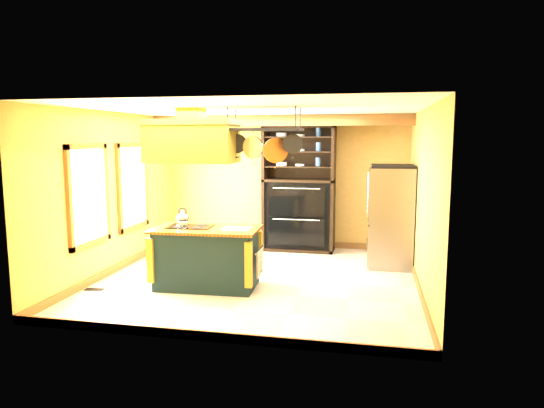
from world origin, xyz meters
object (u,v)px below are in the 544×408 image
(range_hood, at_px, (192,140))
(refrigerator, at_px, (390,218))
(kitchen_island, at_px, (207,257))
(hutch, at_px, (299,203))
(pot_rack, at_px, (265,136))

(range_hood, relative_size, refrigerator, 0.79)
(kitchen_island, distance_m, hutch, 3.01)
(kitchen_island, height_order, pot_rack, pot_rack)
(kitchen_island, xyz_separation_m, pot_rack, (0.91, 0.00, 1.82))
(kitchen_island, xyz_separation_m, refrigerator, (2.78, 1.86, 0.39))
(kitchen_island, xyz_separation_m, hutch, (1.01, 2.79, 0.49))
(range_hood, bearing_deg, hutch, 66.67)
(refrigerator, bearing_deg, hutch, 152.25)
(range_hood, bearing_deg, kitchen_island, 0.22)
(kitchen_island, relative_size, refrigerator, 0.93)
(hutch, bearing_deg, pot_rack, -92.06)
(range_hood, xyz_separation_m, hutch, (1.20, 2.79, -1.28))
(kitchen_island, relative_size, pot_rack, 1.42)
(kitchen_island, distance_m, refrigerator, 3.37)
(pot_rack, bearing_deg, refrigerator, 44.81)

